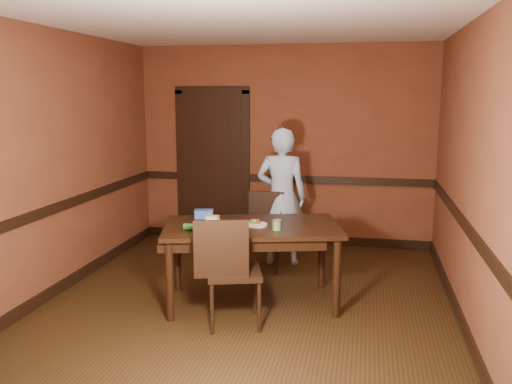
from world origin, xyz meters
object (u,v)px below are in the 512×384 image
at_px(chair_far, 261,232).
at_px(person, 282,197).
at_px(cheese_saucer, 212,219).
at_px(chair_near, 234,270).
at_px(dining_table, 252,264).
at_px(sauce_jar, 277,225).
at_px(sandwich_plate, 255,224).
at_px(food_tub, 204,214).

bearing_deg(chair_far, person, 50.61).
bearing_deg(person, cheese_saucer, 66.25).
distance_m(chair_far, chair_near, 1.56).
distance_m(dining_table, person, 1.40).
distance_m(dining_table, sauce_jar, 0.54).
bearing_deg(chair_far, sandwich_plate, -89.63).
xyz_separation_m(chair_near, sauce_jar, (0.32, 0.39, 0.34)).
height_order(dining_table, chair_far, chair_far).
relative_size(chair_near, sauce_jar, 10.33).
height_order(chair_near, food_tub, chair_near).
relative_size(chair_far, cheese_saucer, 5.46).
relative_size(dining_table, chair_far, 1.87).
bearing_deg(sandwich_plate, dining_table, 159.55).
xyz_separation_m(chair_far, person, (0.19, 0.30, 0.38)).
bearing_deg(person, sandwich_plate, 86.63).
distance_m(chair_near, person, 1.88).
bearing_deg(food_tub, sandwich_plate, -33.80).
relative_size(sandwich_plate, cheese_saucer, 1.43).
height_order(chair_far, cheese_saucer, chair_far).
distance_m(chair_near, sauce_jar, 0.60).
xyz_separation_m(chair_far, cheese_saucer, (-0.32, -0.93, 0.36)).
bearing_deg(sandwich_plate, cheese_saucer, 166.72).
height_order(chair_near, cheese_saucer, chair_near).
bearing_deg(sauce_jar, sandwich_plate, 151.60).
distance_m(sauce_jar, food_tub, 0.89).
distance_m(dining_table, cheese_saucer, 0.60).
bearing_deg(chair_far, food_tub, -125.59).
xyz_separation_m(sandwich_plate, food_tub, (-0.58, 0.22, 0.02)).
xyz_separation_m(person, sandwich_plate, (-0.05, -1.34, -0.02)).
xyz_separation_m(chair_near, food_tub, (-0.50, 0.73, 0.33)).
bearing_deg(dining_table, chair_near, -109.89).
bearing_deg(food_tub, person, 47.54).
distance_m(chair_near, food_tub, 0.95).
bearing_deg(sauce_jar, chair_far, 107.76).
bearing_deg(cheese_saucer, dining_table, -12.65).
relative_size(chair_far, sauce_jar, 9.32).
height_order(dining_table, sandwich_plate, sandwich_plate).
distance_m(person, cheese_saucer, 1.33).
bearing_deg(sauce_jar, food_tub, 156.98).
distance_m(dining_table, food_tub, 0.73).
relative_size(chair_near, sandwich_plate, 4.23).
bearing_deg(sauce_jar, dining_table, 152.59).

